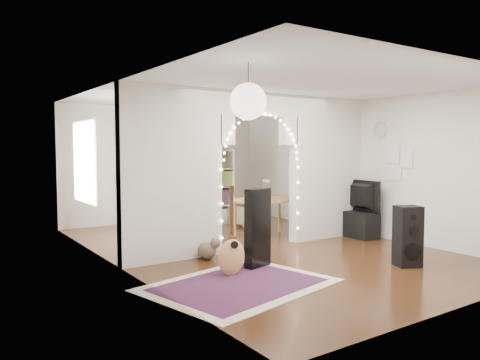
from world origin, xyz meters
TOP-DOWN VIEW (x-y plane):
  - floor at (0.00, 0.00)m, footprint 7.50×7.50m
  - ceiling at (0.00, 0.00)m, footprint 5.00×7.50m
  - wall_back at (0.00, 3.75)m, footprint 5.00×0.02m
  - wall_front at (0.00, -3.75)m, footprint 5.00×0.02m
  - wall_left at (-2.50, 0.00)m, footprint 0.02×7.50m
  - wall_right at (2.50, 0.00)m, footprint 0.02×7.50m
  - divider_wall at (0.00, 0.00)m, footprint 5.00×0.20m
  - fairy_lights at (0.00, -0.13)m, footprint 1.64×0.04m
  - window at (-2.47, 1.80)m, footprint 0.04×1.20m
  - wall_clock at (2.48, -0.60)m, footprint 0.03×0.31m
  - picture_frames at (2.48, -1.00)m, footprint 0.02×0.50m
  - paper_lantern at (-1.90, -2.40)m, footprint 0.40×0.40m
  - ceiling_fan at (0.00, 2.00)m, footprint 1.10×1.10m
  - area_rug at (-1.54, -1.70)m, footprint 2.58×2.15m
  - guitar_case at (-0.81, -1.11)m, footprint 0.47×0.26m
  - acoustic_guitar at (-1.37, -1.26)m, footprint 0.44×0.27m
  - tabby_cat at (-1.16, -0.27)m, footprint 0.38×0.56m
  - floor_speaker at (1.07, -2.29)m, footprint 0.44×0.41m
  - media_console at (2.20, -0.25)m, footprint 0.50×1.04m
  - tv at (2.20, -0.25)m, footprint 0.25×1.08m
  - bookcase at (0.25, 2.56)m, footprint 1.69×0.48m
  - dining_table at (0.72, 0.70)m, footprint 1.28×0.92m
  - flower_vase at (0.72, 0.70)m, footprint 0.20×0.20m
  - dining_chair_left at (0.04, 2.68)m, footprint 0.64×0.65m
  - dining_chair_right at (1.13, 2.05)m, footprint 0.59×0.60m

SIDE VIEW (x-z plane):
  - floor at x=0.00m, z-range 0.00..0.00m
  - area_rug at x=-1.54m, z-range 0.00..0.02m
  - tabby_cat at x=-1.16m, z-range -0.03..0.34m
  - dining_chair_right at x=1.13m, z-range 0.00..0.47m
  - media_console at x=2.20m, z-range 0.00..0.50m
  - dining_chair_left at x=0.04m, z-range 0.00..0.55m
  - floor_speaker at x=1.07m, z-range 0.00..0.89m
  - acoustic_guitar at x=-1.37m, z-range -0.07..0.98m
  - guitar_case at x=-0.81m, z-range 0.00..1.16m
  - dining_table at x=0.72m, z-range 0.30..1.06m
  - tv at x=2.20m, z-range 0.50..1.12m
  - flower_vase at x=0.72m, z-range 0.76..0.95m
  - bookcase at x=0.25m, z-range 0.00..1.71m
  - wall_back at x=0.00m, z-range 0.00..2.70m
  - wall_front at x=0.00m, z-range 0.00..2.70m
  - wall_left at x=-2.50m, z-range 0.00..2.70m
  - wall_right at x=2.50m, z-range 0.00..2.70m
  - divider_wall at x=0.00m, z-range 0.07..2.77m
  - window at x=-2.47m, z-range 0.80..2.20m
  - picture_frames at x=2.48m, z-range 1.15..1.85m
  - fairy_lights at x=0.00m, z-range 0.75..2.35m
  - wall_clock at x=2.48m, z-range 1.95..2.25m
  - paper_lantern at x=-1.90m, z-range 2.05..2.45m
  - ceiling_fan at x=0.00m, z-range 2.25..2.55m
  - ceiling at x=0.00m, z-range 2.69..2.71m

